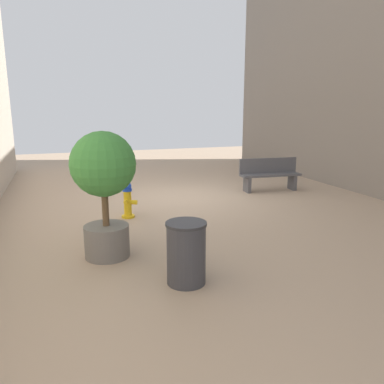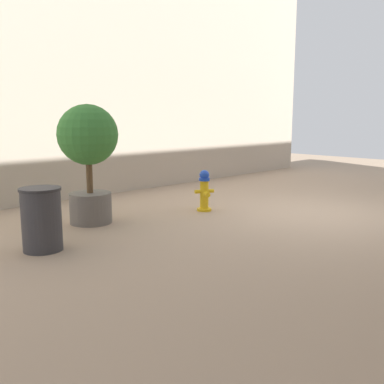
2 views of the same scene
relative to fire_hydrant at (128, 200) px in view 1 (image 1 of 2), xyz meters
name	(u,v)px [view 1 (image 1 of 2)]	position (x,y,z in m)	size (l,w,h in m)	color
ground_plane	(187,197)	(-1.86, -1.41, -0.41)	(23.40, 23.40, 0.00)	tan
fire_hydrant	(128,200)	(0.00, 0.00, 0.00)	(0.36, 0.39, 0.82)	gold
bench_near	(269,174)	(-4.44, -1.44, 0.09)	(1.83, 0.61, 0.95)	#4C4C51
planter_tree	(104,180)	(0.73, 2.16, 0.88)	(1.05, 1.05, 2.08)	slate
trash_bin	(186,253)	(-0.21, 3.51, 0.04)	(0.57, 0.57, 0.90)	#38383D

